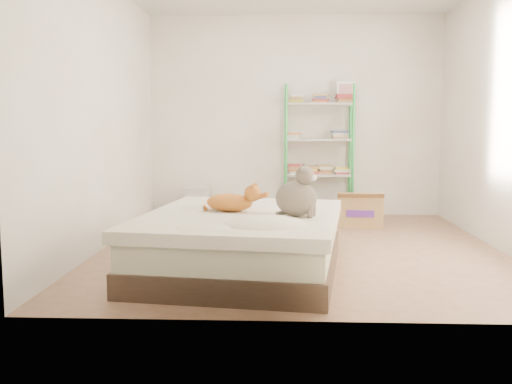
# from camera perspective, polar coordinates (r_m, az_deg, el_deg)

# --- Properties ---
(room) EXTENTS (3.81, 4.21, 2.61)m
(room) POSITION_cam_1_polar(r_m,az_deg,el_deg) (5.47, 4.46, 7.87)
(room) COLOR tan
(room) RESTS_ON ground
(bed) EXTENTS (1.76, 2.08, 0.48)m
(bed) POSITION_cam_1_polar(r_m,az_deg,el_deg) (4.63, -1.40, -5.08)
(bed) COLOR brown
(bed) RESTS_ON ground
(orange_cat) EXTENTS (0.51, 0.36, 0.19)m
(orange_cat) POSITION_cam_1_polar(r_m,az_deg,el_deg) (4.66, -2.67, -0.82)
(orange_cat) COLOR orange
(orange_cat) RESTS_ON bed
(grey_cat) EXTENTS (0.42, 0.39, 0.40)m
(grey_cat) POSITION_cam_1_polar(r_m,az_deg,el_deg) (4.42, 4.04, 0.12)
(grey_cat) COLOR #6D6355
(grey_cat) RESTS_ON bed
(shelf_unit) EXTENTS (0.88, 0.36, 1.74)m
(shelf_unit) POSITION_cam_1_polar(r_m,az_deg,el_deg) (7.37, 6.32, 4.17)
(shelf_unit) COLOR green
(shelf_unit) RESTS_ON ground
(cardboard_box) EXTENTS (0.57, 0.56, 0.43)m
(cardboard_box) POSITION_cam_1_polar(r_m,az_deg,el_deg) (6.85, 10.38, -1.79)
(cardboard_box) COLOR #B2844A
(cardboard_box) RESTS_ON ground
(white_bin) EXTENTS (0.35, 0.30, 0.39)m
(white_bin) POSITION_cam_1_polar(r_m,az_deg,el_deg) (7.46, -5.94, -0.93)
(white_bin) COLOR silver
(white_bin) RESTS_ON ground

